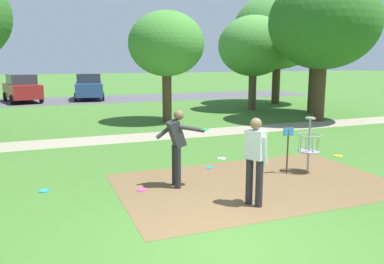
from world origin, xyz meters
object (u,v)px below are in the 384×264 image
Objects in this scene: frisbee_far_right at (44,191)px; parked_car_center_left at (22,88)px; parked_car_center_right at (89,86)px; player_throwing at (177,143)px; frisbee_near_basket at (339,156)px; tree_mid_right at (316,33)px; tree_mid_left at (324,22)px; disc_golf_basket at (307,143)px; tree_far_left at (254,46)px; tree_far_right at (166,44)px; frisbee_scattered_a at (209,167)px; frisbee_by_tee at (141,190)px; frisbee_far_left at (222,159)px; player_foreground_watching at (255,157)px; tree_mid_center at (278,31)px.

parked_car_center_left is at bearing 92.93° from frisbee_far_right.
frisbee_far_right is 20.39m from parked_car_center_right.
frisbee_far_right is 19.97m from parked_car_center_left.
frisbee_near_basket is (5.30, 0.91, -0.98)m from player_throwing.
parked_car_center_left is (-14.33, 11.80, -3.22)m from tree_mid_right.
tree_mid_left reaches higher than player_throwing.
disc_golf_basket is at bearing -128.73° from tree_mid_right.
tree_mid_right is (7.20, 8.98, 3.38)m from disc_golf_basket.
tree_far_left is 6.30m from tree_far_right.
disc_golf_basket is 6.89× the size of frisbee_scattered_a.
frisbee_by_tee is 0.04× the size of tree_mid_right.
player_foreground_watching is at bearing -105.75° from frisbee_far_left.
player_throwing is 17.90m from tree_mid_center.
player_foreground_watching is 0.39× the size of parked_car_center_right.
tree_far_left is at bearing 50.77° from frisbee_by_tee.
frisbee_near_basket and frisbee_scattered_a have the same top height.
player_throwing is 0.25× the size of tree_mid_center.
tree_mid_right is at bearing 39.22° from frisbee_far_left.
disc_golf_basket is at bearing -55.62° from frisbee_far_left.
frisbee_by_tee is 12.82m from tree_mid_left.
parked_car_center_left is (-2.98, 20.61, 0.91)m from frisbee_by_tee.
frisbee_scattered_a is (1.29, 1.16, -0.98)m from player_throwing.
player_foreground_watching is at bearing -119.76° from tree_far_left.
tree_mid_center is 9.88m from tree_far_right.
tree_mid_right is 18.84m from parked_car_center_left.
disc_golf_basket is 12.81m from tree_far_left.
frisbee_scattered_a is 20.17m from parked_car_center_left.
frisbee_by_tee is 0.04× the size of tree_far_right.
disc_golf_basket reaches higher than frisbee_near_basket.
tree_mid_right reaches higher than frisbee_far_right.
frisbee_far_right is 0.05× the size of parked_car_center_right.
frisbee_far_left is (1.99, 1.88, -0.98)m from player_throwing.
frisbee_far_left is at bearing -95.05° from tree_far_right.
disc_golf_basket is at bearing -130.95° from tree_mid_left.
tree_far_right is at bearing -152.41° from tree_mid_center.
parked_car_center_right reaches higher than frisbee_far_left.
tree_mid_left is (10.05, 6.63, 4.40)m from frisbee_by_tee.
parked_car_center_right is at bearing 103.26° from frisbee_near_basket.
frisbee_far_left is 0.05× the size of tree_far_right.
tree_far_left is (8.40, 11.33, 2.52)m from player_throwing.
tree_mid_left is (5.89, 6.79, 3.65)m from disc_golf_basket.
frisbee_scattered_a is at bearing 176.42° from frisbee_near_basket.
player_foreground_watching is (-2.34, -1.49, 0.21)m from disc_golf_basket.
tree_mid_left reaches higher than frisbee_far_left.
player_throwing is 9.56m from tree_far_right.
frisbee_near_basket is 0.04× the size of tree_mid_right.
parked_car_center_left is at bearing 114.70° from frisbee_near_basket.
frisbee_far_left is 0.05× the size of parked_car_center_right.
disc_golf_basket is 9.40m from tree_far_right.
parked_car_center_right is (4.39, 0.16, 0.00)m from parked_car_center_left.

